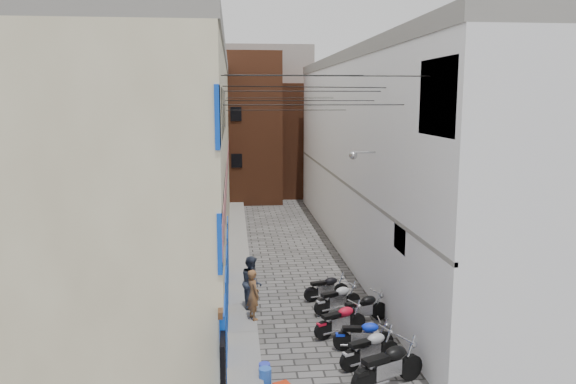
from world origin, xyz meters
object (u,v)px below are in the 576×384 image
object	(u,v)px
motorcycle_c	(363,334)
motorcycle_g	(326,286)
motorcycle_d	(340,319)
water_jug_near	(265,378)
motorcycle_b	(370,347)
person_b	(252,282)
motorcycle_a	(388,364)
motorcycle_f	(338,297)
person_a	(253,294)
motorcycle_e	(363,307)
water_jug_far	(264,372)

from	to	relation	value
motorcycle_c	motorcycle_g	world-z (taller)	motorcycle_c
motorcycle_d	water_jug_near	size ratio (longest dim) A/B	3.70
motorcycle_b	water_jug_near	size ratio (longest dim) A/B	3.80
motorcycle_d	person_b	size ratio (longest dim) A/B	1.05
motorcycle_a	motorcycle_f	bearing A→B (deg)	158.94
motorcycle_f	person_b	xyz separation A→B (m)	(-2.81, 0.14, 0.59)
motorcycle_c	person_b	size ratio (longest dim) A/B	1.00
motorcycle_g	water_jug_near	xyz separation A→B (m)	(-2.49, -5.82, -0.24)
motorcycle_d	water_jug_near	bearing A→B (deg)	-64.82
person_a	person_b	xyz separation A→B (m)	(0.00, 1.03, 0.06)
person_a	water_jug_near	bearing A→B (deg)	159.69
motorcycle_b	motorcycle_g	xyz separation A→B (m)	(-0.32, 5.01, -0.05)
motorcycle_b	motorcycle_c	xyz separation A→B (m)	(0.05, 0.94, -0.04)
motorcycle_b	motorcycle_e	xyz separation A→B (m)	(0.49, 2.83, -0.00)
water_jug_near	water_jug_far	bearing A→B (deg)	90.00
motorcycle_a	motorcycle_e	xyz separation A→B (m)	(0.32, 3.97, -0.09)
motorcycle_g	person_b	xyz separation A→B (m)	(-2.64, -1.05, 0.61)
motorcycle_d	person_a	size ratio (longest dim) A/B	1.14
motorcycle_e	person_b	xyz separation A→B (m)	(-3.44, 1.12, 0.57)
person_b	water_jug_near	size ratio (longest dim) A/B	3.52
motorcycle_b	motorcycle_f	size ratio (longest dim) A/B	1.04
motorcycle_f	water_jug_far	size ratio (longest dim) A/B	3.93
motorcycle_e	person_b	size ratio (longest dim) A/B	1.07
person_a	motorcycle_f	bearing A→B (deg)	-95.16
motorcycle_a	motorcycle_f	size ratio (longest dim) A/B	1.21
motorcycle_a	motorcycle_e	world-z (taller)	motorcycle_a
motorcycle_g	person_a	bearing A→B (deg)	-67.02
motorcycle_f	water_jug_near	size ratio (longest dim) A/B	3.67
motorcycle_e	motorcycle_f	size ratio (longest dim) A/B	1.03
motorcycle_f	person_a	world-z (taller)	person_a
motorcycle_f	water_jug_far	world-z (taller)	motorcycle_f
motorcycle_a	water_jug_far	distance (m)	3.07
motorcycle_e	motorcycle_g	size ratio (longest dim) A/B	1.09
motorcycle_b	motorcycle_c	world-z (taller)	motorcycle_b
motorcycle_c	person_b	xyz separation A→B (m)	(-3.00, 3.01, 0.61)
motorcycle_b	motorcycle_g	size ratio (longest dim) A/B	1.10
motorcycle_g	person_a	world-z (taller)	person_a
motorcycle_a	motorcycle_e	bearing A→B (deg)	150.80
motorcycle_b	motorcycle_d	distance (m)	2.04
motorcycle_d	water_jug_far	world-z (taller)	motorcycle_d
motorcycle_b	water_jug_far	size ratio (longest dim) A/B	4.07
motorcycle_a	person_a	distance (m)	5.14
motorcycle_g	water_jug_far	bearing A→B (deg)	-39.66
motorcycle_e	water_jug_near	bearing A→B (deg)	-63.03
motorcycle_d	person_b	xyz separation A→B (m)	(-2.55, 1.95, 0.58)
motorcycle_c	water_jug_far	bearing A→B (deg)	-58.23
motorcycle_d	water_jug_far	xyz separation A→B (m)	(-2.40, -2.50, -0.29)
motorcycle_d	water_jug_near	distance (m)	3.71
person_a	water_jug_near	world-z (taller)	person_a
person_a	water_jug_near	size ratio (longest dim) A/B	3.25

